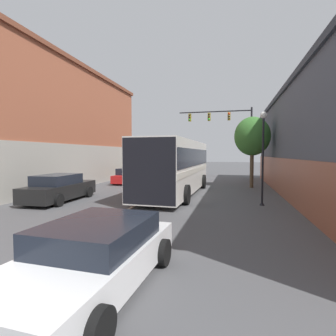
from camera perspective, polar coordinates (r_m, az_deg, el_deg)
The scene contains 10 objects.
lane_center_line at distance 17.45m, azimuth -1.53°, elevation -5.18°, with size 0.14×41.64×0.01m.
building_left_brick at distance 22.21m, azimuth -29.69°, elevation 8.53°, with size 8.57×23.82×9.31m.
bus at distance 16.28m, azimuth 1.77°, elevation 0.76°, with size 3.03×10.35×3.30m.
hatchback_foreground at distance 5.39m, azimuth -16.01°, elevation -17.99°, with size 2.33×4.46×1.22m.
parked_car_left_near at distance 15.15m, azimuth -22.54°, elevation -4.10°, with size 2.10×4.63×1.43m.
parked_car_left_mid at distance 22.71m, azimuth -8.09°, elevation -1.73°, with size 2.33×4.50×1.30m.
parked_car_left_far at distance 28.96m, azimuth -3.79°, elevation -0.54°, with size 2.16×4.22×1.40m.
traffic_signal_gantry at distance 27.61m, azimuth 12.83°, elevation 8.74°, with size 7.39×0.36×7.14m.
street_lamp at distance 13.50m, azimuth 19.98°, elevation 3.66°, with size 0.33×0.33×4.55m.
street_tree_near at distance 20.43m, azimuth 17.88°, elevation 6.53°, with size 2.60×2.34×5.25m.
Camera 1 is at (4.57, -1.83, 2.52)m, focal length 28.00 mm.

